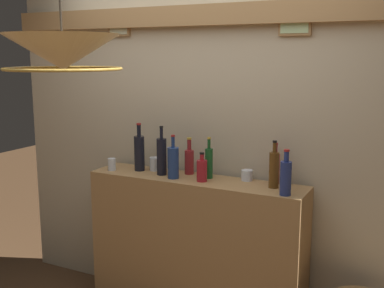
{
  "coord_description": "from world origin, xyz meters",
  "views": [
    {
      "loc": [
        1.42,
        -2.0,
        1.88
      ],
      "look_at": [
        0.0,
        0.8,
        1.29
      ],
      "focal_mm": 44.87,
      "sensor_mm": 36.0,
      "label": 1
    }
  ],
  "objects": [
    {
      "name": "liquor_bottle_tequila",
      "position": [
        0.08,
        0.91,
        1.15
      ],
      "size": [
        0.05,
        0.05,
        0.29
      ],
      "color": "#185022",
      "rests_on": "bar_shelf_unit"
    },
    {
      "name": "liquor_bottle_vermouth",
      "position": [
        0.55,
        0.88,
        1.16
      ],
      "size": [
        0.06,
        0.06,
        0.31
      ],
      "color": "brown",
      "rests_on": "bar_shelf_unit"
    },
    {
      "name": "liquor_bottle_rum",
      "position": [
        -0.14,
        0.8,
        1.15
      ],
      "size": [
        0.08,
        0.08,
        0.3
      ],
      "color": "navy",
      "rests_on": "bar_shelf_unit"
    },
    {
      "name": "bar_shelf_unit",
      "position": [
        0.0,
        0.85,
        0.52
      ],
      "size": [
        1.55,
        0.33,
        1.04
      ],
      "primitive_type": "cube",
      "color": "#9E7547",
      "rests_on": "ground"
    },
    {
      "name": "liquor_bottle_amaro",
      "position": [
        0.07,
        0.81,
        1.12
      ],
      "size": [
        0.07,
        0.07,
        0.2
      ],
      "color": "maroon",
      "rests_on": "bar_shelf_unit"
    },
    {
      "name": "glass_tumbler_rocks",
      "position": [
        0.33,
        0.97,
        1.07
      ],
      "size": [
        0.08,
        0.08,
        0.07
      ],
      "color": "silver",
      "rests_on": "bar_shelf_unit"
    },
    {
      "name": "liquor_bottle_port",
      "position": [
        -0.47,
        0.88,
        1.18
      ],
      "size": [
        0.08,
        0.08,
        0.35
      ],
      "color": "black",
      "rests_on": "bar_shelf_unit"
    },
    {
      "name": "glass_tumbler_shot",
      "position": [
        -0.37,
        0.93,
        1.09
      ],
      "size": [
        0.07,
        0.07,
        0.1
      ],
      "color": "silver",
      "rests_on": "bar_shelf_unit"
    },
    {
      "name": "liquor_bottle_scotch",
      "position": [
        0.52,
        0.98,
        1.15
      ],
      "size": [
        0.06,
        0.06,
        0.27
      ],
      "color": "maroon",
      "rests_on": "bar_shelf_unit"
    },
    {
      "name": "liquor_bottle_whiskey",
      "position": [
        0.66,
        0.75,
        1.15
      ],
      "size": [
        0.07,
        0.07,
        0.28
      ],
      "color": "navy",
      "rests_on": "bar_shelf_unit"
    },
    {
      "name": "liquor_bottle_sherry",
      "position": [
        -0.1,
        0.95,
        1.14
      ],
      "size": [
        0.07,
        0.07,
        0.26
      ],
      "color": "maroon",
      "rests_on": "bar_shelf_unit"
    },
    {
      "name": "pendant_lamp",
      "position": [
        -0.31,
        -0.06,
        1.88
      ],
      "size": [
        0.61,
        0.61,
        0.58
      ],
      "color": "beige"
    },
    {
      "name": "glass_tumbler_highball",
      "position": [
        -0.65,
        0.79,
        1.08
      ],
      "size": [
        0.06,
        0.06,
        0.09
      ],
      "color": "silver",
      "rests_on": "bar_shelf_unit"
    },
    {
      "name": "liquor_bottle_brandy",
      "position": [
        -0.26,
        0.85,
        1.17
      ],
      "size": [
        0.07,
        0.07,
        0.35
      ],
      "color": "black",
      "rests_on": "bar_shelf_unit"
    },
    {
      "name": "panelled_rear_partition",
      "position": [
        0.0,
        1.1,
        1.3
      ],
      "size": [
        3.34,
        0.15,
        2.48
      ],
      "color": "#BCAD8E",
      "rests_on": "ground"
    }
  ]
}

